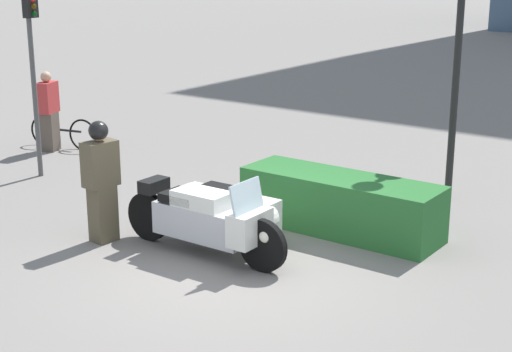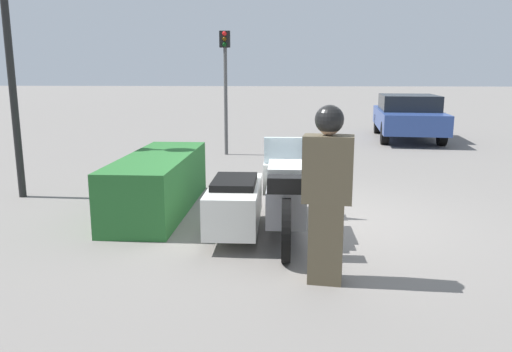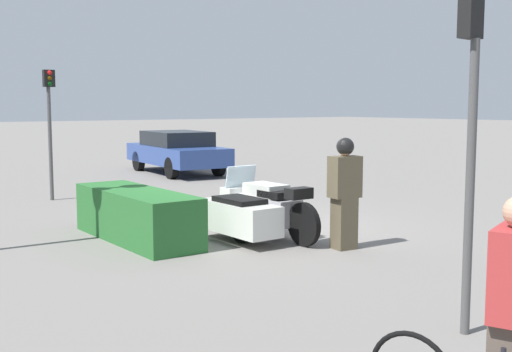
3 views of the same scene
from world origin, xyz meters
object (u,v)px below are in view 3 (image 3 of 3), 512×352
(traffic_light_far, at_px, (470,115))
(parked_car_background, at_px, (177,151))
(traffic_light_near, at_px, (50,114))
(police_motorcycle, at_px, (249,210))
(officer_rider, at_px, (345,191))
(hedge_bush_curbside, at_px, (137,215))

(traffic_light_far, bearing_deg, parked_car_background, -26.37)
(traffic_light_near, height_order, traffic_light_far, traffic_light_far)
(police_motorcycle, height_order, traffic_light_near, traffic_light_near)
(police_motorcycle, xyz_separation_m, officer_rider, (-1.54, -0.75, 0.45))
(traffic_light_near, relative_size, parked_car_background, 0.64)
(police_motorcycle, distance_m, traffic_light_near, 6.69)
(police_motorcycle, xyz_separation_m, traffic_light_near, (6.39, 1.24, 1.57))
(hedge_bush_curbside, bearing_deg, traffic_light_far, -173.68)
(police_motorcycle, distance_m, officer_rider, 1.77)
(officer_rider, height_order, parked_car_background, officer_rider)
(traffic_light_far, bearing_deg, hedge_bush_curbside, -1.19)
(officer_rider, xyz_separation_m, hedge_bush_curbside, (2.56, 2.36, -0.51))
(police_motorcycle, bearing_deg, traffic_light_far, 168.65)
(police_motorcycle, xyz_separation_m, parked_car_background, (9.98, -4.17, 0.27))
(hedge_bush_curbside, xyz_separation_m, parked_car_background, (8.96, -5.78, 0.33))
(officer_rider, xyz_separation_m, traffic_light_far, (-3.45, 1.69, 1.25))
(hedge_bush_curbside, height_order, traffic_light_near, traffic_light_near)
(police_motorcycle, xyz_separation_m, hedge_bush_curbside, (1.02, 1.61, -0.06))
(police_motorcycle, relative_size, officer_rider, 1.54)
(police_motorcycle, bearing_deg, hedge_bush_curbside, 57.16)
(officer_rider, height_order, traffic_light_far, traffic_light_far)
(hedge_bush_curbside, xyz_separation_m, traffic_light_far, (-6.01, -0.67, 1.76))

